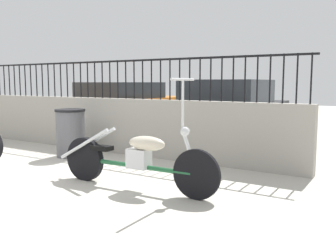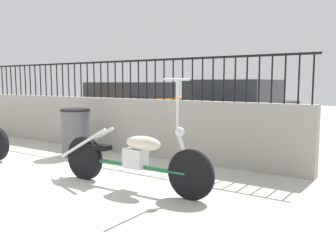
{
  "view_description": "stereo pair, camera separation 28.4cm",
  "coord_description": "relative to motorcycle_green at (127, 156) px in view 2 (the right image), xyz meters",
  "views": [
    {
      "loc": [
        5.0,
        -2.6,
        1.33
      ],
      "look_at": [
        2.15,
        1.95,
        0.7
      ],
      "focal_mm": 40.0,
      "sensor_mm": 36.0,
      "label": 1
    },
    {
      "loc": [
        5.24,
        -2.44,
        1.33
      ],
      "look_at": [
        2.15,
        1.95,
        0.7
      ],
      "focal_mm": 40.0,
      "sensor_mm": 36.0,
      "label": 2
    }
  ],
  "objects": [
    {
      "name": "low_wall",
      "position": [
        -2.15,
        1.79,
        0.11
      ],
      "size": [
        8.03,
        0.18,
        1.03
      ],
      "color": "#9E998E",
      "rests_on": "ground_plane"
    },
    {
      "name": "fence_railing",
      "position": [
        -2.15,
        1.79,
        1.11
      ],
      "size": [
        8.03,
        0.04,
        0.71
      ],
      "color": "black",
      "rests_on": "low_wall"
    },
    {
      "name": "car_black",
      "position": [
        -0.46,
        4.26,
        0.29
      ],
      "size": [
        1.99,
        4.02,
        1.38
      ],
      "rotation": [
        0.0,
        0.0,
        1.62
      ],
      "color": "black",
      "rests_on": "ground_plane"
    },
    {
      "name": "motorcycle_green",
      "position": [
        0.0,
        0.0,
        0.0
      ],
      "size": [
        2.35,
        0.52,
        1.38
      ],
      "rotation": [
        0.0,
        0.0,
        0.03
      ],
      "color": "black",
      "rests_on": "ground_plane"
    },
    {
      "name": "trash_bin",
      "position": [
        -2.15,
        1.04,
        0.03
      ],
      "size": [
        0.53,
        0.53,
        0.85
      ],
      "color": "#56565B",
      "rests_on": "ground_plane"
    },
    {
      "name": "car_orange",
      "position": [
        -3.89,
        4.77,
        0.28
      ],
      "size": [
        1.86,
        4.47,
        1.33
      ],
      "rotation": [
        0.0,
        0.0,
        1.55
      ],
      "color": "black",
      "rests_on": "ground_plane"
    }
  ]
}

